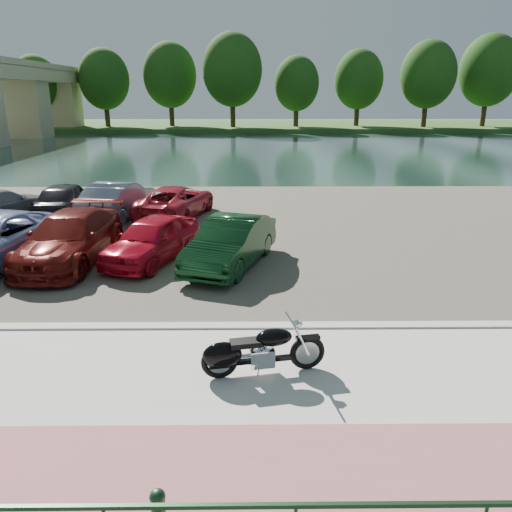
# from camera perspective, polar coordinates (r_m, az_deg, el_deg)

# --- Properties ---
(ground) EXTENTS (200.00, 200.00, 0.00)m
(ground) POSITION_cam_1_polar(r_m,az_deg,el_deg) (9.56, 2.32, -13.83)
(ground) COLOR #595447
(ground) RESTS_ON ground
(promenade) EXTENTS (60.00, 6.00, 0.10)m
(promenade) POSITION_cam_1_polar(r_m,az_deg,el_deg) (8.70, 2.66, -17.02)
(promenade) COLOR #B2B0A8
(promenade) RESTS_ON ground
(pink_path) EXTENTS (60.00, 2.00, 0.01)m
(pink_path) POSITION_cam_1_polar(r_m,az_deg,el_deg) (7.49, 3.34, -23.28)
(pink_path) COLOR #9A5759
(pink_path) RESTS_ON promenade
(kerb) EXTENTS (60.00, 0.30, 0.14)m
(kerb) POSITION_cam_1_polar(r_m,az_deg,el_deg) (11.27, 1.83, -8.15)
(kerb) COLOR #B2B0A8
(kerb) RESTS_ON ground
(parking_lot) EXTENTS (60.00, 18.00, 0.04)m
(parking_lot) POSITION_cam_1_polar(r_m,az_deg,el_deg) (19.76, 0.78, 3.30)
(parking_lot) COLOR #474339
(parking_lot) RESTS_ON ground
(river) EXTENTS (120.00, 40.00, 0.00)m
(river) POSITION_cam_1_polar(r_m,az_deg,el_deg) (48.37, -0.02, 12.05)
(river) COLOR black
(river) RESTS_ON ground
(far_bank) EXTENTS (120.00, 24.00, 0.60)m
(far_bank) POSITION_cam_1_polar(r_m,az_deg,el_deg) (80.25, -0.24, 14.64)
(far_bank) COLOR #244418
(far_bank) RESTS_ON ground
(far_trees) EXTENTS (70.25, 10.68, 12.52)m
(far_trees) POSITION_cam_1_polar(r_m,az_deg,el_deg) (74.10, 3.37, 19.89)
(far_trees) COLOR #322212
(far_trees) RESTS_ON far_bank
(motorcycle) EXTENTS (2.31, 0.84, 1.05)m
(motorcycle) POSITION_cam_1_polar(r_m,az_deg,el_deg) (9.26, -0.41, -10.91)
(motorcycle) COLOR black
(motorcycle) RESTS_ON promenade
(car_3) EXTENTS (2.46, 5.36, 1.52)m
(car_3) POSITION_cam_1_polar(r_m,az_deg,el_deg) (16.45, -20.47, 1.92)
(car_3) COLOR #55100C
(car_3) RESTS_ON parking_lot
(car_4) EXTENTS (2.96, 4.42, 1.40)m
(car_4) POSITION_cam_1_polar(r_m,az_deg,el_deg) (15.88, -11.82, 1.92)
(car_4) COLOR #B00B1F
(car_4) RESTS_ON parking_lot
(car_5) EXTENTS (2.92, 4.71, 1.47)m
(car_5) POSITION_cam_1_polar(r_m,az_deg,el_deg) (15.06, -2.90, 1.54)
(car_5) COLOR black
(car_5) RESTS_ON parking_lot
(car_7) EXTENTS (3.23, 4.76, 1.28)m
(car_7) POSITION_cam_1_polar(r_m,az_deg,el_deg) (23.34, -27.23, 5.26)
(car_7) COLOR gray
(car_7) RESTS_ON parking_lot
(car_8) EXTENTS (1.87, 4.39, 1.48)m
(car_8) POSITION_cam_1_polar(r_m,az_deg,el_deg) (22.89, -20.93, 6.11)
(car_8) COLOR black
(car_8) RESTS_ON parking_lot
(car_9) EXTENTS (2.44, 4.86, 1.53)m
(car_9) POSITION_cam_1_polar(r_m,az_deg,el_deg) (21.95, -15.46, 6.25)
(car_9) COLOR slate
(car_9) RESTS_ON parking_lot
(car_10) EXTENTS (3.26, 5.20, 1.34)m
(car_10) POSITION_cam_1_polar(r_m,az_deg,el_deg) (21.53, -9.15, 6.19)
(car_10) COLOR maroon
(car_10) RESTS_ON parking_lot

